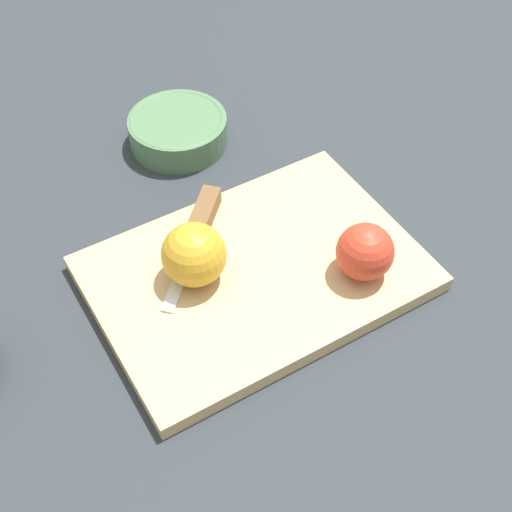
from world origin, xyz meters
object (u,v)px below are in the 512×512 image
object	(u,v)px
apple_half_left	(365,252)
apple_half_right	(194,255)
bowl	(178,129)
knife	(201,221)

from	to	relation	value
apple_half_left	apple_half_right	size ratio (longest dim) A/B	0.90
apple_half_left	bowl	xyz separation A→B (m)	(0.05, -0.33, -0.03)
apple_half_left	knife	xyz separation A→B (m)	(0.11, -0.16, -0.02)
apple_half_right	knife	distance (m)	0.08
apple_half_right	bowl	distance (m)	0.26
apple_half_left	apple_half_right	bearing A→B (deg)	-13.49
knife	bowl	world-z (taller)	same
bowl	apple_half_right	bearing A→B (deg)	64.48
apple_half_right	knife	world-z (taller)	apple_half_right
apple_half_right	bowl	size ratio (longest dim) A/B	0.54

